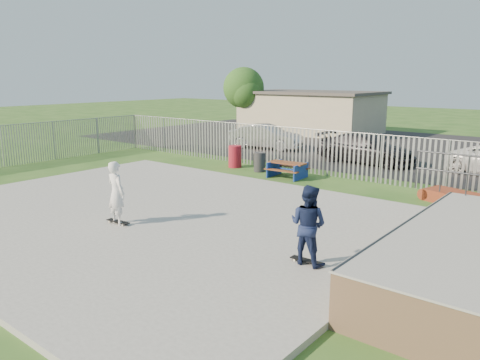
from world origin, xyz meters
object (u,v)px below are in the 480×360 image
Objects in this scene: skater_white at (116,193)px; trash_bin_red at (235,156)px; picnic_table at (287,170)px; tree_left at (244,88)px; car_silver at (266,137)px; funbox at (458,198)px; car_dark at (366,149)px; skater_navy at (308,225)px; trash_bin_grey at (260,162)px.

trash_bin_red is at bearing -64.37° from skater_white.
tree_left is (-12.83, 13.08, 3.06)m from picnic_table.
skater_white is at bearing -169.93° from car_silver.
skater_white is (3.36, -9.34, 0.53)m from trash_bin_red.
tree_left reaches higher than funbox.
funbox is at bearing -126.53° from car_silver.
skater_navy reaches higher than car_dark.
picnic_table is at bearing -54.33° from skater_navy.
trash_bin_red is 16.14m from tree_left.
trash_bin_grey is 0.49× the size of skater_navy.
tree_left reaches higher than car_dark.
tree_left is at bearing 127.02° from trash_bin_red.
car_silver is (-12.51, 6.11, 0.55)m from funbox.
trash_bin_red is 0.58× the size of skater_navy.
tree_left is (-14.00, 7.71, 2.66)m from car_dark.
picnic_table is at bearing 169.45° from car_dark.
car_silver is 0.89× the size of car_dark.
car_dark is at bearing -28.85° from tree_left.
skater_navy reaches higher than funbox.
funbox is 23.94m from tree_left.
picnic_table is at bearing -148.19° from car_silver.
funbox is 8.67m from trash_bin_grey.
trash_bin_red is 6.15m from car_silver.
skater_white is (1.79, -9.23, 0.61)m from trash_bin_grey.
skater_white is at bearing -70.21° from trash_bin_red.
picnic_table is at bearing -83.58° from skater_white.
picnic_table is 0.74× the size of funbox.
car_dark reaches higher than trash_bin_grey.
picnic_table is 6.96m from funbox.
skater_navy is at bearing -57.83° from picnic_table.
skater_navy is (9.10, -8.46, 0.53)m from trash_bin_red.
funbox is 1.24× the size of skater_navy.
trash_bin_red is 12.44m from skater_navy.
tree_left is 25.64m from skater_white.
skater_white reaches higher than trash_bin_red.
funbox is 11.30m from skater_white.
skater_white is at bearing 177.41° from car_dark.
skater_navy reaches higher than trash_bin_grey.
trash_bin_red is at bearing -43.12° from skater_navy.
trash_bin_grey is at bearing -166.38° from funbox.
funbox is 8.18m from skater_navy.
car_silver is at bearing 123.50° from trash_bin_grey.
car_silver is 0.88× the size of tree_left.
skater_white is at bearing -79.00° from trash_bin_grey.
car_silver is 18.18m from skater_navy.
funbox is at bearing -1.93° from trash_bin_grey.
trash_bin_red reaches higher than trash_bin_grey.
skater_navy is (4.66, -13.43, 0.31)m from car_dark.
picnic_table is 8.26m from car_silver.
car_dark is at bearing 74.06° from picnic_table.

